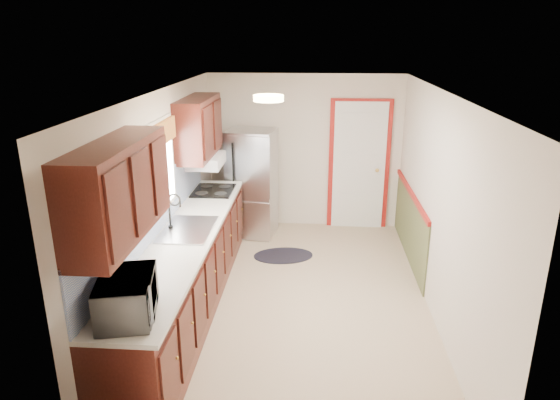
# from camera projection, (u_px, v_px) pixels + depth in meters

# --- Properties ---
(room_shell) EXTENTS (3.20, 5.20, 2.52)m
(room_shell) POSITION_uv_depth(u_px,v_px,m) (298.00, 204.00, 5.43)
(room_shell) COLOR tan
(room_shell) RESTS_ON ground
(kitchen_run) EXTENTS (0.63, 4.00, 2.20)m
(kitchen_run) POSITION_uv_depth(u_px,v_px,m) (182.00, 244.00, 5.37)
(kitchen_run) COLOR #3C130D
(kitchen_run) RESTS_ON ground
(back_wall_trim) EXTENTS (1.12, 2.30, 2.08)m
(back_wall_trim) POSITION_uv_depth(u_px,v_px,m) (369.00, 177.00, 7.55)
(back_wall_trim) COLOR maroon
(back_wall_trim) RESTS_ON ground
(ceiling_fixture) EXTENTS (0.30, 0.30, 0.06)m
(ceiling_fixture) POSITION_uv_depth(u_px,v_px,m) (269.00, 98.00, 4.90)
(ceiling_fixture) COLOR #FFD88C
(ceiling_fixture) RESTS_ON room_shell
(microwave) EXTENTS (0.45, 0.64, 0.40)m
(microwave) POSITION_uv_depth(u_px,v_px,m) (127.00, 293.00, 3.69)
(microwave) COLOR white
(microwave) RESTS_ON kitchen_run
(refrigerator) EXTENTS (0.76, 0.73, 1.62)m
(refrigerator) POSITION_uv_depth(u_px,v_px,m) (252.00, 183.00, 7.55)
(refrigerator) COLOR #B7B7BC
(refrigerator) RESTS_ON ground
(rug) EXTENTS (0.91, 0.67, 0.01)m
(rug) POSITION_uv_depth(u_px,v_px,m) (283.00, 256.00, 6.99)
(rug) COLOR black
(rug) RESTS_ON ground
(cooktop) EXTENTS (0.52, 0.63, 0.02)m
(cooktop) POSITION_uv_depth(u_px,v_px,m) (213.00, 191.00, 6.72)
(cooktop) COLOR black
(cooktop) RESTS_ON kitchen_run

